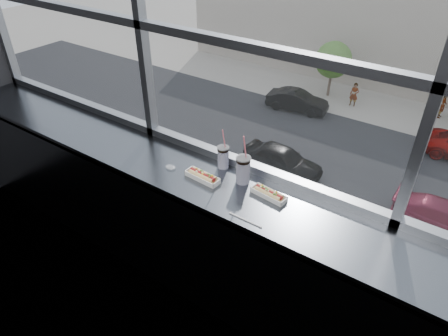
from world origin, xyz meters
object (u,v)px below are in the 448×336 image
Objects in this scene: soda_cup_right at (243,168)px; car_far_a at (298,98)px; pedestrian_a at (355,92)px; pedestrian_b at (444,103)px; car_near_b at (283,156)px; hotdog_tray_left at (203,176)px; tree_left at (333,60)px; wrapper at (170,167)px; soda_cup_left at (223,156)px; loose_straw at (245,220)px; hotdog_tray_right at (269,194)px.

car_far_a is at bearing 112.56° from soda_cup_right.
pedestrian_a is 6.30m from pedestrian_b.
car_far_a is at bearing 23.43° from car_near_b.
hotdog_tray_left is 0.70× the size of soda_cup_right.
pedestrian_a is 0.49× the size of tree_left.
wrapper is 20.73m from car_near_b.
car_far_a is at bearing 112.18° from soda_cup_left.
loose_straw is (0.23, -0.33, -0.11)m from soda_cup_right.
soda_cup_right is at bearing 17.01° from wrapper.
soda_cup_right is at bearing -165.38° from car_far_a.
wrapper is at bearing -162.99° from soda_cup_right.
soda_cup_right is at bearing -178.55° from pedestrian_b.
hotdog_tray_left is 0.06× the size of tree_left.
soda_cup_left is 0.05× the size of car_near_b.
wrapper is (-0.31, -0.24, -0.08)m from soda_cup_left.
hotdog_tray_left is 0.30m from soda_cup_right.
soda_cup_right is (0.22, -0.07, 0.02)m from soda_cup_left.
tree_left is at bearing 12.83° from car_near_b.
car_far_a is 2.76× the size of pedestrian_a.
wrapper reaches higher than pedestrian_a.
hotdog_tray_left is 1.05× the size of hotdog_tray_right.
loose_straw is at bearing -152.61° from car_near_b.
hotdog_tray_right reaches higher than tree_left.
pedestrian_b is (-0.74, 29.19, -11.04)m from soda_cup_right.
hotdog_tray_right is 0.29m from loose_straw.
car_near_b is (-7.35, 16.20, -10.97)m from hotdog_tray_right.
soda_cup_left is 0.61m from loose_straw.
car_near_b is 14.50m from pedestrian_b.
pedestrian_b reaches higher than car_far_a.
soda_cup_left reaches higher than wrapper.
hotdog_tray_right is at bearing -152.22° from car_near_b.
wrapper reaches higher than loose_straw.
soda_cup_right is (0.25, 0.14, 0.09)m from hotdog_tray_left.
wrapper is at bearing -166.58° from car_far_a.
pedestrian_b is (-0.97, 29.52, -10.93)m from loose_straw.
pedestrian_a is at bearing 102.78° from wrapper.
soda_cup_right is 0.06× the size of car_near_b.
car_far_a is (-2.92, 8.00, -0.08)m from car_near_b.
hotdog_tray_right reaches higher than pedestrian_a.
hotdog_tray_left is at bearing 158.42° from loose_straw.
soda_cup_right reaches higher than hotdog_tray_right.
wrapper is at bearing 167.85° from loose_straw.
car_far_a is at bearing 115.57° from hotdog_tray_left.
wrapper reaches higher than car_far_a.
hotdog_tray_left reaches higher than car_far_a.
hotdog_tray_left is 31.02m from tree_left.
pedestrian_b is (-0.97, 29.23, -10.95)m from hotdog_tray_right.
loose_straw is 0.11× the size of pedestrian_a.
pedestrian_a is (-6.79, 27.43, -11.07)m from soda_cup_right.
loose_straw is at bearing -12.75° from wrapper.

